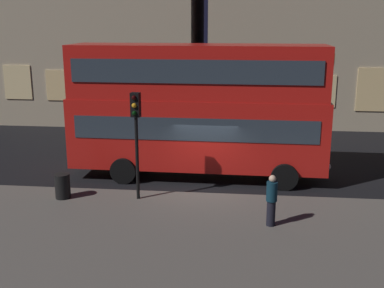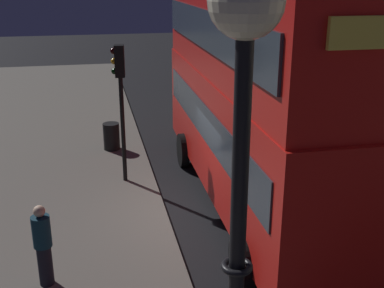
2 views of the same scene
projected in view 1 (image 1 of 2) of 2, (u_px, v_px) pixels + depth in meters
The scene contains 6 objects.
ground_plane at pixel (205, 188), 18.73m from camera, with size 80.00×80.00×0.00m, color black.
sidewalk_slab at pixel (192, 239), 14.26m from camera, with size 44.00×7.64×0.12m, color #5B564F.
double_decker_bus at pixel (198, 105), 19.44m from camera, with size 10.61×2.91×5.50m.
traffic_light_near_kerb at pixel (136, 124), 16.63m from camera, with size 0.35×0.38×3.88m.
pedestrian at pixel (272, 200), 14.84m from camera, with size 0.35×0.35×1.67m.
litter_bin at pixel (63, 186), 17.29m from camera, with size 0.55×0.55×0.91m, color black.
Camera 1 is at (1.39, -17.66, 6.36)m, focal length 44.49 mm.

